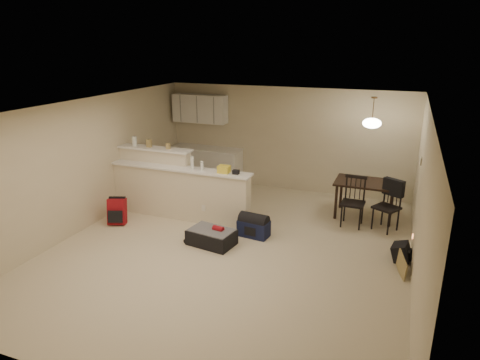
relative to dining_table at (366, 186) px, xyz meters
The scene contains 21 objects.
room 3.16m from the dining_table, 131.18° to the right, with size 7.00×7.02×2.50m.
breakfast_bar 4.04m from the dining_table, 160.38° to the right, with size 3.08×0.58×1.39m.
upper_cabinets 4.52m from the dining_table, 166.94° to the left, with size 1.40×0.34×0.70m, color white.
kitchen_counter 4.14m from the dining_table, 168.07° to the left, with size 1.80×0.60×0.90m, color white.
thermostat 1.48m from the dining_table, 39.82° to the right, with size 0.02×0.12×0.12m, color beige.
jar 4.94m from the dining_table, 165.55° to the right, with size 0.10×0.10×0.20m, color silver.
cereal_box 4.59m from the dining_table, 164.41° to the right, with size 0.10×0.07×0.16m, color #9D8751.
small_box 4.16m from the dining_table, 162.68° to the right, with size 0.08×0.06×0.12m, color #9D8751.
bottle_a 3.58m from the dining_table, 156.09° to the right, with size 0.07×0.07×0.26m, color silver.
bottle_b 3.38m from the dining_table, 154.60° to the right, with size 0.06×0.06×0.18m, color silver.
bag_lump 2.97m from the dining_table, 150.65° to the right, with size 0.22×0.18×0.14m, color #9D8751.
pouch 2.75m from the dining_table, 148.08° to the right, with size 0.12×0.10×0.08m, color #9D8751.
dining_table is the anchor object (origin of this frame).
pendant_lamp 1.31m from the dining_table, behind, with size 0.36×0.36×0.62m.
dining_chair_near 0.61m from the dining_table, 107.21° to the right, with size 0.44×0.42×1.00m, color black, non-canonical shape.
dining_chair_far 0.73m from the dining_table, 49.63° to the right, with size 0.43×0.41×0.98m, color black, non-canonical shape.
suitcase 3.40m from the dining_table, 136.20° to the right, with size 0.81×0.53×0.27m, color black.
red_backpack 5.09m from the dining_table, 154.73° to the right, with size 0.35×0.22×0.52m, color maroon.
navy_duffel 2.57m from the dining_table, 136.69° to the right, with size 0.57×0.31×0.31m, color #131A3D.
black_daypack 1.97m from the dining_table, 65.41° to the right, with size 0.34×0.24×0.30m, color black.
cardboard_sheet 2.43m from the dining_table, 70.14° to the right, with size 0.44×0.02×0.34m, color #9D8751.
Camera 1 is at (2.64, -6.35, 3.51)m, focal length 32.00 mm.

